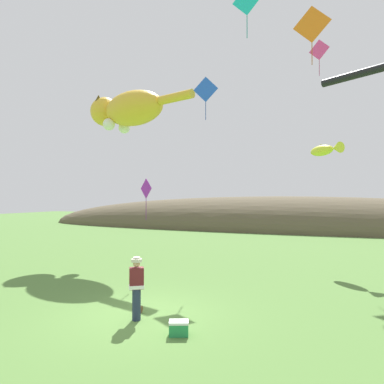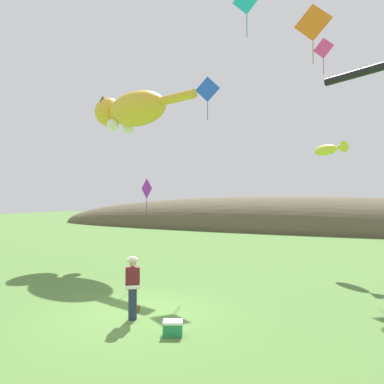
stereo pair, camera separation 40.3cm
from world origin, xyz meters
TOP-DOWN VIEW (x-y plane):
  - ground_plane at (0.00, 0.00)m, footprint 120.00×120.00m
  - distant_hill_ridge at (0.00, 29.71)m, footprint 60.82×11.44m
  - festival_attendant at (0.05, -0.39)m, footprint 0.49×0.45m
  - kite_spool at (-0.17, 0.16)m, footprint 0.12×0.22m
  - picnic_cooler at (1.60, -0.93)m, footprint 0.58×0.49m
  - kite_giant_cat at (-6.15, 8.84)m, footprint 7.73×3.26m
  - kite_fish_windsock at (4.98, 10.66)m, footprint 1.87×1.99m
  - kite_tube_streamer at (6.30, 8.26)m, footprint 2.89×1.79m
  - kite_diamond_pink at (4.70, 12.04)m, footprint 1.14×0.41m
  - kite_diamond_orange at (4.55, 5.60)m, footprint 1.49×0.25m
  - kite_diamond_blue at (-0.55, 7.25)m, footprint 1.28×0.13m
  - kite_diamond_violet at (-2.01, 3.82)m, footprint 0.76×0.44m
  - kite_diamond_teal at (2.20, 4.30)m, footprint 1.23×0.18m

SIDE VIEW (x-z plane):
  - ground_plane at x=0.00m, z-range 0.00..0.00m
  - distant_hill_ridge at x=0.00m, z-range -3.62..3.62m
  - kite_spool at x=-0.17m, z-range 0.00..0.22m
  - picnic_cooler at x=1.60m, z-range 0.00..0.36m
  - festival_attendant at x=0.05m, z-range 0.07..1.84m
  - kite_diamond_violet at x=-2.01m, z-range 2.94..4.70m
  - kite_fish_windsock at x=4.98m, z-range 5.68..6.34m
  - kite_giant_cat at x=-6.15m, z-range 7.56..9.96m
  - kite_diamond_blue at x=-0.55m, z-range 7.78..9.97m
  - kite_tube_streamer at x=6.30m, z-range 8.83..9.27m
  - kite_diamond_orange at x=4.55m, z-range 9.22..11.62m
  - kite_diamond_teal at x=2.20m, z-range 10.14..12.28m
  - kite_diamond_pink at x=4.70m, z-range 10.92..13.02m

